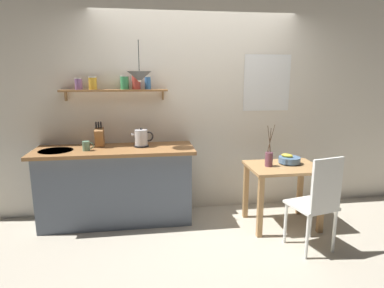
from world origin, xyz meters
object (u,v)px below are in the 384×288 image
dining_table (283,178)px  electric_kettle (141,138)px  knife_block (100,137)px  pendant_lamp (139,76)px  twig_vase (269,158)px  coffee_mug_by_sink (86,146)px  fruit_bowl (289,160)px  dining_chair_near (317,200)px

dining_table → electric_kettle: electric_kettle is taller
dining_table → knife_block: bearing=168.0°
electric_kettle → pendant_lamp: 0.72m
twig_vase → coffee_mug_by_sink: twig_vase is taller
knife_block → twig_vase: bearing=-13.0°
twig_vase → coffee_mug_by_sink: 2.07m
electric_kettle → coffee_mug_by_sink: 0.62m
knife_block → pendant_lamp: pendant_lamp is taller
fruit_bowl → coffee_mug_by_sink: bearing=175.0°
dining_table → coffee_mug_by_sink: bearing=172.9°
dining_chair_near → coffee_mug_by_sink: coffee_mug_by_sink is taller
twig_vase → fruit_bowl: bearing=13.7°
coffee_mug_by_sink → twig_vase: bearing=-7.5°
dining_table → electric_kettle: 1.72m
fruit_bowl → dining_chair_near: bearing=-91.1°
electric_kettle → knife_block: (-0.49, 0.05, 0.02)m
fruit_bowl → pendant_lamp: pendant_lamp is taller
twig_vase → electric_kettle: size_ratio=1.88×
fruit_bowl → pendant_lamp: bearing=171.8°
dining_chair_near → pendant_lamp: 2.28m
electric_kettle → fruit_bowl: bearing=-10.7°
pendant_lamp → coffee_mug_by_sink: bearing=-175.9°
dining_table → pendant_lamp: bearing=168.8°
dining_table → coffee_mug_by_sink: 2.27m
fruit_bowl → coffee_mug_by_sink: size_ratio=1.99×
dining_chair_near → pendant_lamp: size_ratio=2.21×
electric_kettle → dining_table: bearing=-13.8°
dining_chair_near → knife_block: size_ratio=3.28×
coffee_mug_by_sink → dining_chair_near: bearing=-21.3°
electric_kettle → coffee_mug_by_sink: electric_kettle is taller
dining_table → twig_vase: twig_vase is taller
knife_block → dining_table: bearing=-12.0°
dining_chair_near → knife_block: knife_block is taller
dining_chair_near → fruit_bowl: bearing=88.9°
knife_block → pendant_lamp: size_ratio=0.67×
dining_chair_near → coffee_mug_by_sink: 2.51m
fruit_bowl → pendant_lamp: (-1.71, 0.25, 0.96)m
dining_table → pendant_lamp: 2.01m
electric_kettle → coffee_mug_by_sink: size_ratio=2.03×
twig_vase → electric_kettle: 1.50m
twig_vase → pendant_lamp: pendant_lamp is taller
dining_table → knife_block: size_ratio=2.68×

